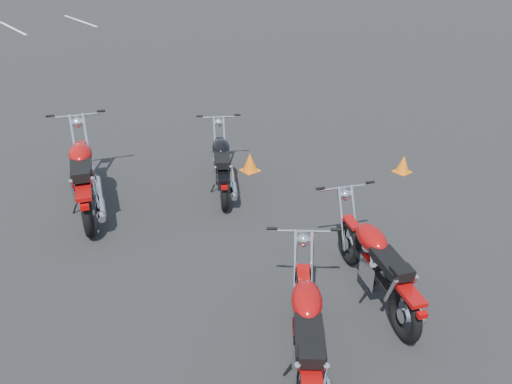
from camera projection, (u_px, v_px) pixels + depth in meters
ground at (272, 256)px, 6.60m from camera, size 120.00×120.00×0.00m
motorcycle_front_red at (84, 177)px, 7.50m from camera, size 1.30×2.38×1.18m
motorcycle_second_black at (222, 165)px, 8.09m from camera, size 1.39×1.86×0.97m
motorcycle_third_red at (308, 334)px, 4.70m from camera, size 1.65×1.84×1.02m
motorcycle_rear_red at (377, 264)px, 5.69m from camera, size 1.21×1.99×1.00m
training_cone_near at (250, 162)px, 8.85m from camera, size 0.29×0.29×0.34m
training_cone_far at (403, 164)px, 8.81m from camera, size 0.26×0.26×0.31m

